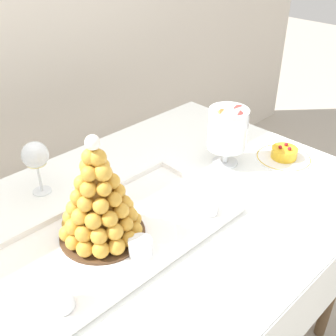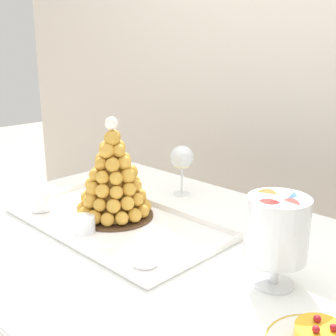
{
  "view_description": "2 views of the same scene",
  "coord_description": "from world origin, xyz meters",
  "px_view_note": "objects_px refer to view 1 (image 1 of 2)",
  "views": [
    {
      "loc": [
        -0.67,
        -0.74,
        1.57
      ],
      "look_at": [
        0.03,
        -0.02,
        0.93
      ],
      "focal_mm": 43.82,
      "sensor_mm": 36.0,
      "label": 1
    },
    {
      "loc": [
        0.8,
        -0.77,
        1.32
      ],
      "look_at": [
        0.01,
        0.03,
        0.99
      ],
      "focal_mm": 46.67,
      "sensor_mm": 36.0,
      "label": 2
    }
  ],
  "objects_px": {
    "croquembouche": "(99,200)",
    "dessert_cup_centre": "(208,205)",
    "fruit_tart_plate": "(284,155)",
    "dessert_cup_mid_left": "(140,248)",
    "macaron_goblet": "(228,129)",
    "wine_glass": "(35,157)",
    "serving_tray": "(119,235)",
    "dessert_cup_left": "(60,298)"
  },
  "relations": [
    {
      "from": "serving_tray",
      "to": "dessert_cup_centre",
      "type": "relative_size",
      "value": 11.03
    },
    {
      "from": "croquembouche",
      "to": "dessert_cup_centre",
      "type": "relative_size",
      "value": 5.02
    },
    {
      "from": "croquembouche",
      "to": "dessert_cup_left",
      "type": "bearing_deg",
      "value": -148.48
    },
    {
      "from": "dessert_cup_mid_left",
      "to": "croquembouche",
      "type": "bearing_deg",
      "value": 101.63
    },
    {
      "from": "wine_glass",
      "to": "serving_tray",
      "type": "bearing_deg",
      "value": -83.05
    },
    {
      "from": "dessert_cup_centre",
      "to": "macaron_goblet",
      "type": "xyz_separation_m",
      "value": [
        0.27,
        0.15,
        0.1
      ]
    },
    {
      "from": "macaron_goblet",
      "to": "croquembouche",
      "type": "bearing_deg",
      "value": -178.82
    },
    {
      "from": "serving_tray",
      "to": "wine_glass",
      "type": "relative_size",
      "value": 3.81
    },
    {
      "from": "wine_glass",
      "to": "dessert_cup_left",
      "type": "bearing_deg",
      "value": -114.7
    },
    {
      "from": "croquembouche",
      "to": "wine_glass",
      "type": "bearing_deg",
      "value": 91.4
    },
    {
      "from": "serving_tray",
      "to": "dessert_cup_centre",
      "type": "height_order",
      "value": "dessert_cup_centre"
    },
    {
      "from": "dessert_cup_centre",
      "to": "macaron_goblet",
      "type": "relative_size",
      "value": 0.27
    },
    {
      "from": "dessert_cup_left",
      "to": "dessert_cup_mid_left",
      "type": "height_order",
      "value": "dessert_cup_left"
    },
    {
      "from": "fruit_tart_plate",
      "to": "macaron_goblet",
      "type": "bearing_deg",
      "value": 143.02
    },
    {
      "from": "serving_tray",
      "to": "fruit_tart_plate",
      "type": "distance_m",
      "value": 0.7
    },
    {
      "from": "croquembouche",
      "to": "dessert_cup_mid_left",
      "type": "bearing_deg",
      "value": -78.37
    },
    {
      "from": "croquembouche",
      "to": "dessert_cup_centre",
      "type": "height_order",
      "value": "croquembouche"
    },
    {
      "from": "dessert_cup_left",
      "to": "dessert_cup_centre",
      "type": "height_order",
      "value": "dessert_cup_left"
    },
    {
      "from": "macaron_goblet",
      "to": "fruit_tart_plate",
      "type": "height_order",
      "value": "macaron_goblet"
    },
    {
      "from": "croquembouche",
      "to": "fruit_tart_plate",
      "type": "relative_size",
      "value": 1.56
    },
    {
      "from": "croquembouche",
      "to": "fruit_tart_plate",
      "type": "bearing_deg",
      "value": -9.37
    },
    {
      "from": "macaron_goblet",
      "to": "wine_glass",
      "type": "height_order",
      "value": "macaron_goblet"
    },
    {
      "from": "dessert_cup_mid_left",
      "to": "wine_glass",
      "type": "height_order",
      "value": "wine_glass"
    },
    {
      "from": "dessert_cup_centre",
      "to": "croquembouche",
      "type": "bearing_deg",
      "value": 154.81
    },
    {
      "from": "dessert_cup_centre",
      "to": "serving_tray",
      "type": "bearing_deg",
      "value": 157.13
    },
    {
      "from": "dessert_cup_left",
      "to": "dessert_cup_mid_left",
      "type": "bearing_deg",
      "value": -0.15
    },
    {
      "from": "dessert_cup_centre",
      "to": "wine_glass",
      "type": "distance_m",
      "value": 0.55
    },
    {
      "from": "dessert_cup_left",
      "to": "wine_glass",
      "type": "bearing_deg",
      "value": 65.3
    },
    {
      "from": "croquembouche",
      "to": "macaron_goblet",
      "type": "distance_m",
      "value": 0.55
    },
    {
      "from": "fruit_tart_plate",
      "to": "dessert_cup_mid_left",
      "type": "bearing_deg",
      "value": -179.18
    },
    {
      "from": "fruit_tart_plate",
      "to": "dessert_cup_centre",
      "type": "bearing_deg",
      "value": -178.02
    },
    {
      "from": "macaron_goblet",
      "to": "wine_glass",
      "type": "relative_size",
      "value": 1.26
    },
    {
      "from": "dessert_cup_left",
      "to": "fruit_tart_plate",
      "type": "distance_m",
      "value": 0.94
    },
    {
      "from": "serving_tray",
      "to": "dessert_cup_mid_left",
      "type": "bearing_deg",
      "value": -94.04
    },
    {
      "from": "dessert_cup_left",
      "to": "macaron_goblet",
      "type": "bearing_deg",
      "value": 10.44
    },
    {
      "from": "wine_glass",
      "to": "fruit_tart_plate",
      "type": "bearing_deg",
      "value": -30.48
    },
    {
      "from": "dessert_cup_mid_left",
      "to": "macaron_goblet",
      "type": "height_order",
      "value": "macaron_goblet"
    },
    {
      "from": "dessert_cup_left",
      "to": "dessert_cup_mid_left",
      "type": "distance_m",
      "value": 0.24
    },
    {
      "from": "dessert_cup_centre",
      "to": "wine_glass",
      "type": "relative_size",
      "value": 0.35
    },
    {
      "from": "fruit_tart_plate",
      "to": "croquembouche",
      "type": "bearing_deg",
      "value": 170.63
    },
    {
      "from": "croquembouche",
      "to": "serving_tray",
      "type": "bearing_deg",
      "value": -39.8
    },
    {
      "from": "serving_tray",
      "to": "dessert_cup_left",
      "type": "height_order",
      "value": "dessert_cup_left"
    }
  ]
}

